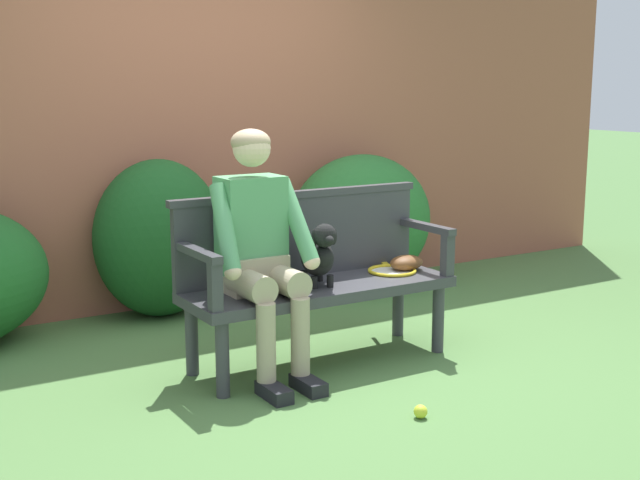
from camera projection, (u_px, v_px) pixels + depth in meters
name	position (u px, v px, depth m)	size (l,w,h in m)	color
ground_plane	(320.00, 362.00, 4.76)	(40.00, 40.00, 0.00)	#4C753D
brick_garden_fence	(191.00, 107.00, 5.98)	(8.00, 0.30, 2.78)	#9E5642
hedge_bush_far_right	(361.00, 221.00, 6.42)	(1.17, 0.82, 1.03)	#286B2D
hedge_bush_mid_left	(159.00, 238.00, 5.63)	(0.89, 0.74, 1.07)	#194C1E
garden_bench	(320.00, 295.00, 4.69)	(1.55, 0.51, 0.46)	#38383D
bench_backrest	(300.00, 233.00, 4.82)	(1.59, 0.06, 0.50)	#38383D
bench_armrest_left_end	(204.00, 267.00, 4.18)	(0.06, 0.51, 0.28)	#38383D
bench_armrest_right_end	(434.00, 238.00, 4.94)	(0.06, 0.51, 0.28)	#38383D
person_seated	(259.00, 244.00, 4.41)	(0.56, 0.66, 1.33)	black
dog_on_bench	(319.00, 254.00, 4.59)	(0.21, 0.36, 0.36)	black
tennis_racket	(391.00, 270.00, 4.99)	(0.37, 0.58, 0.03)	yellow
baseball_glove	(406.00, 263.00, 5.01)	(0.22, 0.17, 0.09)	brown
tennis_ball	(421.00, 412.00, 3.96)	(0.07, 0.07, 0.07)	#CCDB33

